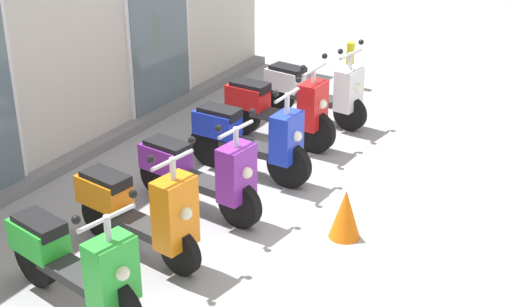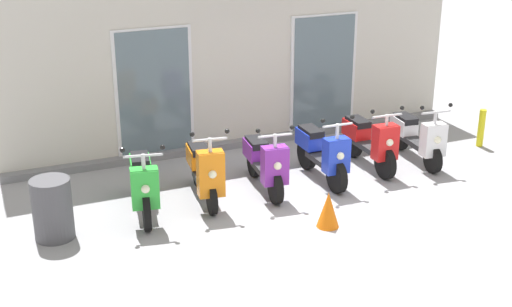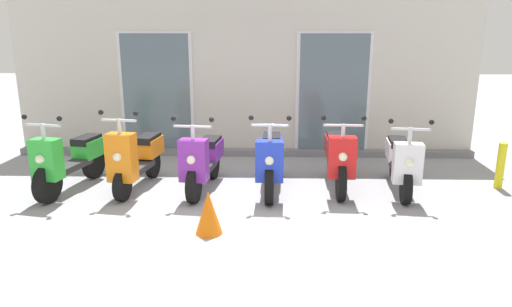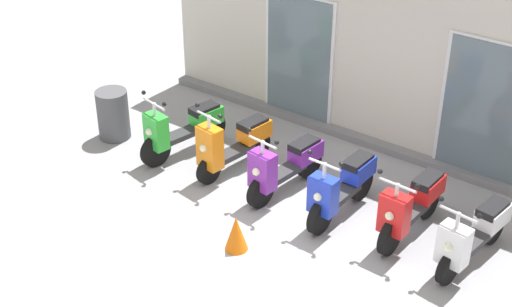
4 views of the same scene
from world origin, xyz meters
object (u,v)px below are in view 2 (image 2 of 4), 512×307
at_px(scooter_orange, 204,170).
at_px(scooter_white, 417,136).
at_px(scooter_blue, 322,153).
at_px(scooter_red, 370,141).
at_px(trash_bin, 52,209).
at_px(curb_bollard, 481,128).
at_px(scooter_purple, 265,162).
at_px(scooter_green, 143,183).
at_px(traffic_cone, 328,210).

xyz_separation_m(scooter_orange, scooter_white, (3.92, 0.07, -0.05)).
relative_size(scooter_blue, scooter_red, 0.98).
xyz_separation_m(scooter_orange, trash_bin, (-2.29, -0.33, -0.07)).
xyz_separation_m(scooter_orange, scooter_red, (3.00, 0.13, -0.02)).
relative_size(scooter_red, curb_bollard, 2.32).
distance_m(scooter_orange, trash_bin, 2.32).
height_order(scooter_red, curb_bollard, scooter_red).
bearing_deg(scooter_white, scooter_purple, -178.73).
bearing_deg(scooter_blue, scooter_purple, 178.17).
bearing_deg(scooter_orange, scooter_purple, 0.05).
xyz_separation_m(scooter_green, scooter_orange, (0.97, 0.05, 0.02)).
height_order(scooter_green, trash_bin, scooter_green).
height_order(scooter_blue, scooter_white, scooter_blue).
xyz_separation_m(scooter_purple, trash_bin, (-3.29, -0.33, -0.03)).
bearing_deg(trash_bin, scooter_blue, 3.92).
xyz_separation_m(scooter_purple, scooter_blue, (1.00, -0.03, 0.02)).
height_order(scooter_green, curb_bollard, scooter_green).
distance_m(traffic_cone, trash_bin, 3.77).
bearing_deg(scooter_orange, scooter_blue, -0.89).
bearing_deg(curb_bollard, scooter_orange, -177.92).
relative_size(scooter_white, traffic_cone, 3.10).
distance_m(scooter_red, curb_bollard, 2.45).
distance_m(scooter_green, traffic_cone, 2.69).
relative_size(scooter_orange, scooter_blue, 0.96).
distance_m(scooter_purple, scooter_white, 2.93).
height_order(scooter_white, curb_bollard, scooter_white).
relative_size(traffic_cone, curb_bollard, 0.74).
xyz_separation_m(scooter_orange, curb_bollard, (5.45, 0.20, -0.15)).
xyz_separation_m(scooter_green, curb_bollard, (6.41, 0.25, -0.12)).
bearing_deg(trash_bin, scooter_green, 11.53).
relative_size(scooter_red, trash_bin, 1.90).
xyz_separation_m(scooter_blue, scooter_red, (1.01, 0.16, 0.00)).
distance_m(scooter_red, scooter_white, 0.93).
bearing_deg(scooter_purple, trash_bin, -174.34).
bearing_deg(scooter_orange, scooter_green, -176.77).
relative_size(scooter_red, scooter_white, 1.01).
height_order(traffic_cone, trash_bin, trash_bin).
height_order(scooter_orange, scooter_blue, scooter_orange).
bearing_deg(scooter_purple, scooter_red, 3.72).
distance_m(scooter_green, curb_bollard, 6.42).
relative_size(scooter_red, traffic_cone, 3.12).
height_order(scooter_purple, scooter_white, scooter_purple).
bearing_deg(scooter_blue, curb_bollard, 3.80).
bearing_deg(traffic_cone, scooter_red, 44.03).
bearing_deg(curb_bollard, scooter_white, -175.03).
height_order(scooter_blue, curb_bollard, scooter_blue).
relative_size(scooter_green, curb_bollard, 2.38).
bearing_deg(curb_bollard, scooter_green, -177.74).
height_order(scooter_green, scooter_blue, scooter_blue).
distance_m(scooter_white, traffic_cone, 3.11).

